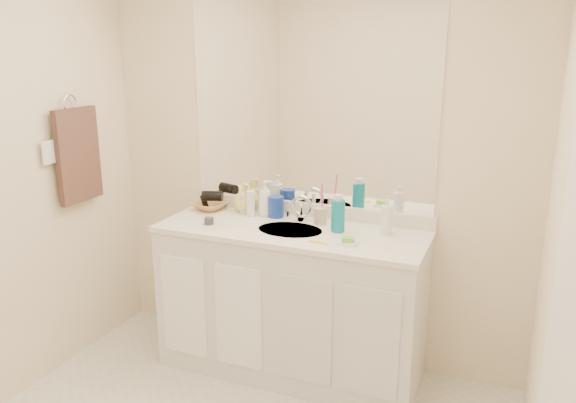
% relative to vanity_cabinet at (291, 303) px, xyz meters
% --- Properties ---
extents(wall_back, '(2.60, 0.02, 2.40)m').
position_rel_vanity_cabinet_xyz_m(wall_back, '(0.00, 0.28, 0.77)').
color(wall_back, '#FCE9C5').
rests_on(wall_back, floor).
extents(wall_right, '(0.02, 2.60, 2.40)m').
position_rel_vanity_cabinet_xyz_m(wall_right, '(1.30, -1.02, 0.77)').
color(wall_right, '#FCE9C5').
rests_on(wall_right, floor).
extents(vanity_cabinet, '(1.50, 0.55, 0.85)m').
position_rel_vanity_cabinet_xyz_m(vanity_cabinet, '(0.00, 0.00, 0.00)').
color(vanity_cabinet, silver).
rests_on(vanity_cabinet, floor).
extents(countertop, '(1.52, 0.57, 0.03)m').
position_rel_vanity_cabinet_xyz_m(countertop, '(0.00, 0.00, 0.44)').
color(countertop, white).
rests_on(countertop, vanity_cabinet).
extents(backsplash, '(1.52, 0.03, 0.08)m').
position_rel_vanity_cabinet_xyz_m(backsplash, '(0.00, 0.26, 0.50)').
color(backsplash, white).
rests_on(backsplash, countertop).
extents(sink_basin, '(0.37, 0.37, 0.02)m').
position_rel_vanity_cabinet_xyz_m(sink_basin, '(0.00, -0.02, 0.44)').
color(sink_basin, beige).
rests_on(sink_basin, countertop).
extents(faucet, '(0.02, 0.02, 0.11)m').
position_rel_vanity_cabinet_xyz_m(faucet, '(0.00, 0.16, 0.51)').
color(faucet, silver).
rests_on(faucet, countertop).
extents(mirror, '(1.48, 0.01, 1.20)m').
position_rel_vanity_cabinet_xyz_m(mirror, '(0.00, 0.27, 1.14)').
color(mirror, white).
rests_on(mirror, wall_back).
extents(blue_mug, '(0.10, 0.10, 0.13)m').
position_rel_vanity_cabinet_xyz_m(blue_mug, '(-0.17, 0.17, 0.52)').
color(blue_mug, '#16349C').
rests_on(blue_mug, countertop).
extents(tan_cup, '(0.09, 0.09, 0.10)m').
position_rel_vanity_cabinet_xyz_m(tan_cup, '(0.12, 0.14, 0.50)').
color(tan_cup, beige).
rests_on(tan_cup, countertop).
extents(toothbrush, '(0.02, 0.04, 0.18)m').
position_rel_vanity_cabinet_xyz_m(toothbrush, '(0.13, 0.14, 0.60)').
color(toothbrush, '#EF3FB3').
rests_on(toothbrush, tan_cup).
extents(mouthwash_bottle, '(0.09, 0.09, 0.18)m').
position_rel_vanity_cabinet_xyz_m(mouthwash_bottle, '(0.25, 0.05, 0.54)').
color(mouthwash_bottle, '#0C7891').
rests_on(mouthwash_bottle, countertop).
extents(clear_pump_bottle, '(0.08, 0.08, 0.16)m').
position_rel_vanity_cabinet_xyz_m(clear_pump_bottle, '(0.51, 0.11, 0.53)').
color(clear_pump_bottle, white).
rests_on(clear_pump_bottle, countertop).
extents(soap_dish, '(0.11, 0.09, 0.01)m').
position_rel_vanity_cabinet_xyz_m(soap_dish, '(0.37, -0.12, 0.46)').
color(soap_dish, white).
rests_on(soap_dish, countertop).
extents(green_soap, '(0.08, 0.07, 0.02)m').
position_rel_vanity_cabinet_xyz_m(green_soap, '(0.37, -0.12, 0.48)').
color(green_soap, '#75D534').
rests_on(green_soap, soap_dish).
extents(orange_comb, '(0.11, 0.03, 0.00)m').
position_rel_vanity_cabinet_xyz_m(orange_comb, '(0.22, -0.17, 0.46)').
color(orange_comb, yellow).
rests_on(orange_comb, countertop).
extents(dark_jar, '(0.06, 0.06, 0.04)m').
position_rel_vanity_cabinet_xyz_m(dark_jar, '(-0.47, -0.11, 0.47)').
color(dark_jar, '#36373D').
rests_on(dark_jar, countertop).
extents(extra_white_bottle, '(0.05, 0.05, 0.16)m').
position_rel_vanity_cabinet_xyz_m(extra_white_bottle, '(-0.32, 0.13, 0.53)').
color(extra_white_bottle, white).
rests_on(extra_white_bottle, countertop).
extents(soap_bottle_white, '(0.10, 0.10, 0.21)m').
position_rel_vanity_cabinet_xyz_m(soap_bottle_white, '(-0.24, 0.17, 0.56)').
color(soap_bottle_white, white).
rests_on(soap_bottle_white, countertop).
extents(soap_bottle_cream, '(0.10, 0.10, 0.18)m').
position_rel_vanity_cabinet_xyz_m(soap_bottle_cream, '(-0.37, 0.19, 0.54)').
color(soap_bottle_cream, beige).
rests_on(soap_bottle_cream, countertop).
extents(soap_bottle_yellow, '(0.18, 0.18, 0.18)m').
position_rel_vanity_cabinet_xyz_m(soap_bottle_yellow, '(-0.39, 0.21, 0.54)').
color(soap_bottle_yellow, '#F0F55F').
rests_on(soap_bottle_yellow, countertop).
extents(wicker_basket, '(0.23, 0.23, 0.05)m').
position_rel_vanity_cabinet_xyz_m(wicker_basket, '(-0.61, 0.16, 0.48)').
color(wicker_basket, '#B28047').
rests_on(wicker_basket, countertop).
extents(hair_dryer, '(0.14, 0.10, 0.06)m').
position_rel_vanity_cabinet_xyz_m(hair_dryer, '(-0.59, 0.16, 0.54)').
color(hair_dryer, black).
rests_on(hair_dryer, wicker_basket).
extents(towel_ring, '(0.01, 0.11, 0.11)m').
position_rel_vanity_cabinet_xyz_m(towel_ring, '(-1.27, -0.25, 1.12)').
color(towel_ring, silver).
rests_on(towel_ring, wall_left).
extents(hand_towel, '(0.04, 0.32, 0.55)m').
position_rel_vanity_cabinet_xyz_m(hand_towel, '(-1.25, -0.25, 0.82)').
color(hand_towel, '#301F1A').
rests_on(hand_towel, towel_ring).
extents(switch_plate, '(0.01, 0.08, 0.13)m').
position_rel_vanity_cabinet_xyz_m(switch_plate, '(-1.27, -0.45, 0.88)').
color(switch_plate, white).
rests_on(switch_plate, wall_left).
extents(door, '(0.02, 0.82, 2.00)m').
position_rel_vanity_cabinet_xyz_m(door, '(1.29, -1.32, 0.57)').
color(door, white).
rests_on(door, floor).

